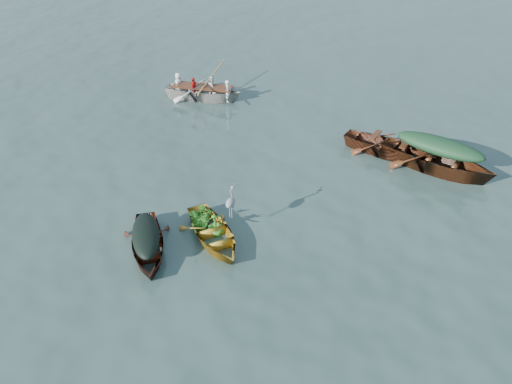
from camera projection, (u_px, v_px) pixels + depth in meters
The scene contains 13 objects.
ground at pixel (237, 252), 12.99m from camera, with size 140.00×140.00×0.00m, color #384F48.
yellow_dinghy at pixel (214, 240), 13.35m from camera, with size 1.38×3.18×0.86m, color gold.
dark_covered_boat at pixel (149, 252), 12.98m from camera, with size 1.26×3.38×0.82m, color #461B10.
green_tarp_boat at pixel (434, 170), 16.20m from camera, with size 1.59×5.11×1.24m, color #502F12.
open_wooden_boat at pixel (388, 155), 16.97m from camera, with size 1.36×4.36×1.02m, color brown.
rowed_boat at pixel (204, 99), 20.65m from camera, with size 1.34×4.47×1.08m, color beige.
dark_tarp_cover at pixel (146, 234), 12.63m from camera, with size 0.69×1.86×0.40m, color black.
green_tarp_cover at pixel (440, 147), 15.69m from camera, with size 0.87×2.81×0.52m, color #16361C.
thwart_benches at pixel (390, 142), 16.67m from camera, with size 0.81×2.18×0.04m, color #44200F, non-canonical shape.
heron at pixel (231, 207), 13.08m from camera, with size 0.28×0.40×0.92m, color #93959B, non-canonical shape.
dinghy_weeds at pixel (205, 207), 13.34m from camera, with size 0.70×0.90×0.60m, color #356F1D.
rowers at pixel (202, 78), 20.13m from camera, with size 1.21×3.13×0.76m, color white.
oars at pixel (203, 86), 20.33m from camera, with size 2.60×0.60×0.06m, color #A7853F, non-canonical shape.
Camera 1 is at (3.93, -8.91, 8.75)m, focal length 35.00 mm.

